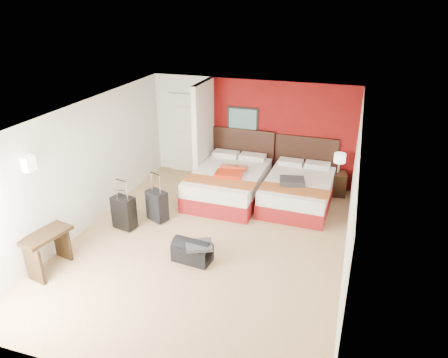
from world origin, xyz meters
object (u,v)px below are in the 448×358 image
at_px(nightstand, 337,184).
at_px(duffel_bag, 192,252).
at_px(bed_left, 228,184).
at_px(table_lamp, 339,163).
at_px(desk, 49,252).
at_px(red_suitcase_open, 232,171).
at_px(suitcase_black, 124,214).
at_px(suitcase_navy, 122,214).
at_px(suitcase_charcoal, 157,207).
at_px(bed_right, 298,192).

distance_m(nightstand, duffel_bag, 4.16).
xyz_separation_m(bed_left, table_lamp, (2.36, 0.90, 0.46)).
relative_size(table_lamp, desk, 0.55).
relative_size(red_suitcase_open, suitcase_black, 1.22).
distance_m(duffel_bag, desk, 2.42).
xyz_separation_m(nightstand, desk, (-4.42, -4.49, 0.08)).
relative_size(nightstand, desk, 0.65).
distance_m(nightstand, suitcase_navy, 4.89).
bearing_deg(duffel_bag, suitcase_charcoal, 143.53).
bearing_deg(suitcase_navy, nightstand, 22.16).
height_order(bed_left, red_suitcase_open, red_suitcase_open).
relative_size(bed_right, table_lamp, 4.32).
xyz_separation_m(bed_right, suitcase_black, (-3.12, -2.10, 0.02)).
bearing_deg(bed_left, desk, -118.47).
relative_size(nightstand, table_lamp, 1.18).
xyz_separation_m(table_lamp, suitcase_black, (-3.92, -2.88, -0.46)).
xyz_separation_m(nightstand, suitcase_black, (-3.92, -2.88, 0.05)).
bearing_deg(duffel_bag, suitcase_black, 165.95).
bearing_deg(desk, duffel_bag, 35.27).
bearing_deg(red_suitcase_open, bed_right, 3.11).
distance_m(suitcase_navy, duffel_bag, 2.01).
bearing_deg(bed_right, suitcase_navy, -147.22).
distance_m(suitcase_charcoal, suitcase_navy, 0.71).
bearing_deg(bed_left, red_suitcase_open, -43.52).
bearing_deg(duffel_bag, bed_left, 99.63).
relative_size(suitcase_black, suitcase_navy, 1.47).
relative_size(bed_left, suitcase_black, 3.34).
xyz_separation_m(red_suitcase_open, desk, (-2.17, -3.48, -0.36)).
bearing_deg(suitcase_charcoal, suitcase_navy, -127.76).
relative_size(bed_right, desk, 2.40).
relative_size(suitcase_black, suitcase_charcoal, 1.05).
xyz_separation_m(table_lamp, suitcase_charcoal, (-3.44, -2.38, -0.47)).
bearing_deg(bed_left, suitcase_navy, -131.64).
height_order(suitcase_black, suitcase_charcoal, suitcase_black).
bearing_deg(nightstand, suitcase_navy, -153.48).
height_order(red_suitcase_open, suitcase_black, red_suitcase_open).
distance_m(nightstand, table_lamp, 0.51).
bearing_deg(red_suitcase_open, suitcase_black, -136.94).
bearing_deg(bed_right, red_suitcase_open, -169.28).
bearing_deg(red_suitcase_open, suitcase_navy, -141.87).
bearing_deg(suitcase_charcoal, suitcase_black, -110.12).
bearing_deg(suitcase_charcoal, nightstand, 58.40).
height_order(bed_left, table_lamp, table_lamp).
xyz_separation_m(bed_right, suitcase_charcoal, (-2.64, -1.60, 0.01)).
distance_m(bed_right, suitcase_charcoal, 3.09).
height_order(table_lamp, desk, table_lamp).
bearing_deg(table_lamp, bed_right, -135.41).
height_order(nightstand, desk, desk).
bearing_deg(bed_left, suitcase_black, -126.75).
relative_size(bed_right, suitcase_navy, 4.53).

